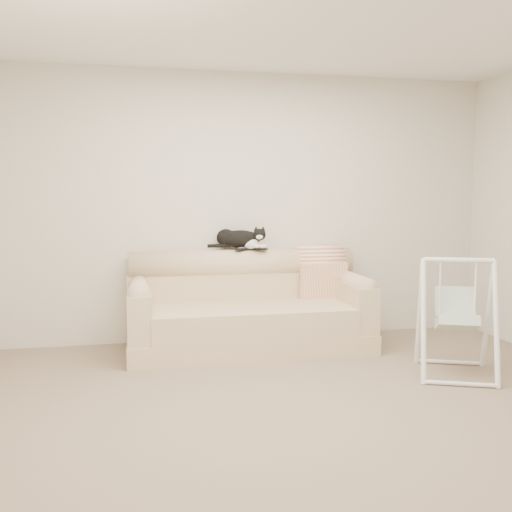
{
  "coord_description": "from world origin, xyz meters",
  "views": [
    {
      "loc": [
        -1.01,
        -3.52,
        1.41
      ],
      "look_at": [
        -0.01,
        1.27,
        0.9
      ],
      "focal_mm": 40.0,
      "sensor_mm": 36.0,
      "label": 1
    }
  ],
  "objects": [
    {
      "name": "tuxedo_cat",
      "position": [
        -0.05,
        1.88,
        1.0
      ],
      "size": [
        0.57,
        0.35,
        0.22
      ],
      "color": "black",
      "rests_on": "sofa"
    },
    {
      "name": "ground_plane",
      "position": [
        0.0,
        0.0,
        0.0
      ],
      "size": [
        5.0,
        5.0,
        0.0
      ],
      "primitive_type": "plane",
      "color": "#74604E",
      "rests_on": "ground"
    },
    {
      "name": "room_shell",
      "position": [
        0.0,
        0.0,
        1.53
      ],
      "size": [
        5.04,
        4.04,
        2.6
      ],
      "color": "beige",
      "rests_on": "ground"
    },
    {
      "name": "throw_blanket",
      "position": [
        0.75,
        1.84,
        0.72
      ],
      "size": [
        0.46,
        0.38,
        0.58
      ],
      "color": "#D26531",
      "rests_on": "sofa"
    },
    {
      "name": "sofa",
      "position": [
        -0.02,
        1.62,
        0.35
      ],
      "size": [
        2.2,
        0.93,
        0.9
      ],
      "color": "tan",
      "rests_on": "ground"
    },
    {
      "name": "remote_b",
      "position": [
        0.13,
        1.82,
        0.91
      ],
      "size": [
        0.17,
        0.13,
        0.02
      ],
      "color": "black",
      "rests_on": "sofa"
    },
    {
      "name": "baby_swing",
      "position": [
        1.43,
        0.47,
        0.47
      ],
      "size": [
        0.76,
        0.78,
        0.94
      ],
      "color": "white",
      "rests_on": "ground"
    },
    {
      "name": "remote_a",
      "position": [
        -0.02,
        1.83,
        0.91
      ],
      "size": [
        0.18,
        0.14,
        0.03
      ],
      "color": "black",
      "rests_on": "sofa"
    }
  ]
}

